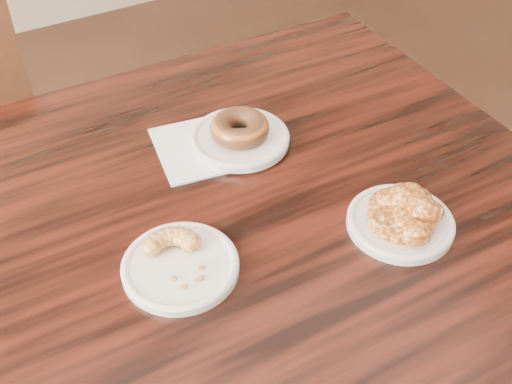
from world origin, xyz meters
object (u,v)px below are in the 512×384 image
cafe_table (261,359)px  glazed_donut (240,128)px  cruller_fragment (179,257)px  apple_fritter (403,212)px

cafe_table → glazed_donut: glazed_donut is taller
glazed_donut → cruller_fragment: glazed_donut is taller
apple_fritter → cruller_fragment: apple_fritter is taller
apple_fritter → glazed_donut: bearing=111.3°
cafe_table → apple_fritter: apple_fritter is taller
apple_fritter → cruller_fragment: size_ratio=1.38×
cafe_table → cruller_fragment: (-0.15, -0.03, 0.40)m
glazed_donut → cruller_fragment: bearing=-134.6°
cafe_table → glazed_donut: bearing=72.5°
glazed_donut → apple_fritter: 0.31m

